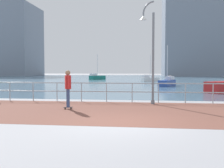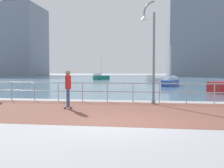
{
  "view_description": "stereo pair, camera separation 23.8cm",
  "coord_description": "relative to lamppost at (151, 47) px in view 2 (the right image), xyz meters",
  "views": [
    {
      "loc": [
        0.63,
        -8.3,
        1.7
      ],
      "look_at": [
        -0.82,
        3.4,
        1.1
      ],
      "focal_mm": 41.56,
      "sensor_mm": 36.0,
      "label": 1
    },
    {
      "loc": [
        0.87,
        -8.26,
        1.7
      ],
      "look_at": [
        -0.82,
        3.4,
        1.1
      ],
      "focal_mm": 41.56,
      "sensor_mm": 36.0,
      "label": 2
    }
  ],
  "objects": [
    {
      "name": "sailboat_navy",
      "position": [
        0.61,
        28.61,
        -2.49
      ],
      "size": [
        3.0,
        2.4,
        4.19
      ],
      "color": "white",
      "rests_on": "ground"
    },
    {
      "name": "tower_brick",
      "position": [
        14.76,
        71.67,
        16.6
      ],
      "size": [
        17.99,
        15.96,
        40.65
      ],
      "color": "slate",
      "rests_on": "ground"
    },
    {
      "name": "skateboarder",
      "position": [
        -3.65,
        -2.3,
        -1.85
      ],
      "size": [
        0.41,
        0.54,
        1.73
      ],
      "color": "black",
      "rests_on": "ground"
    },
    {
      "name": "waterfront_railing",
      "position": [
        -0.93,
        0.54,
        -2.16
      ],
      "size": [
        25.25,
        0.06,
        1.06
      ],
      "color": "#9EADB7",
      "rests_on": "ground"
    },
    {
      "name": "lamppost",
      "position": [
        0.0,
        0.0,
        0.0
      ],
      "size": [
        0.78,
        0.48,
        5.23
      ],
      "color": "slate",
      "rests_on": "ground"
    },
    {
      "name": "ground",
      "position": [
        -0.93,
        34.87,
        -2.89
      ],
      "size": [
        220.0,
        220.0,
        0.0
      ],
      "primitive_type": "plane",
      "color": "#9E9EA3"
    },
    {
      "name": "tower_concrete",
      "position": [
        -46.42,
        73.05,
        9.36
      ],
      "size": [
        17.04,
        16.46,
        26.16
      ],
      "color": "slate",
      "rests_on": "ground"
    },
    {
      "name": "sailboat_yellow",
      "position": [
        2.28,
        15.74,
        -2.46
      ],
      "size": [
        2.19,
        3.34,
        4.51
      ],
      "color": "#284799",
      "rests_on": "ground"
    },
    {
      "name": "sailboat_red",
      "position": [
        -9.55,
        36.96,
        -2.42
      ],
      "size": [
        3.03,
        3.45,
        4.95
      ],
      "color": "#197266",
      "rests_on": "ground"
    },
    {
      "name": "harbor_water",
      "position": [
        -0.93,
        45.54,
        -2.89
      ],
      "size": [
        180.0,
        88.0,
        0.0
      ],
      "primitive_type": "cube",
      "color": "slate",
      "rests_on": "ground"
    },
    {
      "name": "brick_paving",
      "position": [
        -0.93,
        -2.58,
        -2.89
      ],
      "size": [
        28.0,
        6.23,
        0.01
      ],
      "primitive_type": "cube",
      "color": "brown",
      "rests_on": "ground"
    }
  ]
}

